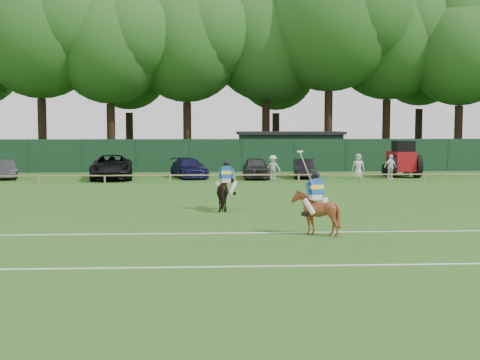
{
  "coord_description": "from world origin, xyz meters",
  "views": [
    {
      "loc": [
        -0.86,
        -21.62,
        3.48
      ],
      "look_at": [
        0.5,
        3.0,
        1.4
      ],
      "focal_mm": 48.0,
      "sensor_mm": 36.0,
      "label": 1
    }
  ],
  "objects": [
    {
      "name": "pitch_rail",
      "position": [
        0.0,
        18.0,
        0.45
      ],
      "size": [
        62.1,
        0.1,
        0.5
      ],
      "color": "#997F5B",
      "rests_on": "ground"
    },
    {
      "name": "tractor",
      "position": [
        12.57,
        21.34,
        1.17
      ],
      "size": [
        2.09,
        2.97,
        2.48
      ],
      "rotation": [
        0.0,
        0.0,
        0.01
      ],
      "color": "#9D0E13",
      "rests_on": "ground"
    },
    {
      "name": "pitch_lines",
      "position": [
        0.0,
        -3.5,
        0.01
      ],
      "size": [
        60.0,
        5.1,
        0.01
      ],
      "color": "silver",
      "rests_on": "ground"
    },
    {
      "name": "suv_black",
      "position": [
        -6.95,
        20.75,
        0.79
      ],
      "size": [
        3.24,
        5.97,
        1.59
      ],
      "primitive_type": "imported",
      "rotation": [
        0.0,
        0.0,
        0.11
      ],
      "color": "black",
      "rests_on": "ground"
    },
    {
      "name": "estate_black",
      "position": [
        5.83,
        21.21,
        0.64
      ],
      "size": [
        1.74,
        3.97,
        1.27
      ],
      "primitive_type": "imported",
      "rotation": [
        0.0,
        0.0,
        -0.1
      ],
      "color": "black",
      "rests_on": "ground"
    },
    {
      "name": "spectator_right",
      "position": [
        9.26,
        20.06,
        0.83
      ],
      "size": [
        0.88,
        0.64,
        1.66
      ],
      "primitive_type": "imported",
      "rotation": [
        0.0,
        0.0,
        -0.15
      ],
      "color": "beige",
      "rests_on": "ground"
    },
    {
      "name": "rider_chestnut",
      "position": [
        2.68,
        -1.46,
        1.4
      ],
      "size": [
        0.98,
        0.53,
        2.05
      ],
      "rotation": [
        0.0,
        0.0,
        3.45
      ],
      "color": "silver",
      "rests_on": "ground"
    },
    {
      "name": "sedan_navy",
      "position": [
        -1.92,
        21.49,
        0.65
      ],
      "size": [
        2.95,
        4.81,
        1.3
      ],
      "primitive_type": "imported",
      "rotation": [
        0.0,
        0.0,
        0.27
      ],
      "color": "#14133C",
      "rests_on": "ground"
    },
    {
      "name": "spectator_mid",
      "position": [
        11.23,
        19.45,
        0.82
      ],
      "size": [
        1.04,
        0.74,
        1.64
      ],
      "primitive_type": "imported",
      "rotation": [
        0.0,
        0.0,
        0.4
      ],
      "color": "white",
      "rests_on": "ground"
    },
    {
      "name": "horse_chestnut",
      "position": [
        2.67,
        -1.44,
        0.72
      ],
      "size": [
        1.5,
        1.59,
        1.44
      ],
      "primitive_type": "imported",
      "rotation": [
        0.0,
        0.0,
        3.45
      ],
      "color": "maroon",
      "rests_on": "ground"
    },
    {
      "name": "perimeter_fence",
      "position": [
        0.0,
        27.0,
        1.25
      ],
      "size": [
        92.08,
        0.08,
        2.5
      ],
      "color": "#14351E",
      "rests_on": "ground"
    },
    {
      "name": "rider_dark",
      "position": [
        0.03,
        4.65,
        1.42
      ],
      "size": [
        0.94,
        0.37,
        1.41
      ],
      "rotation": [
        0.0,
        0.0,
        3.13
      ],
      "color": "silver",
      "rests_on": "ground"
    },
    {
      "name": "sedan_grey",
      "position": [
        -14.14,
        21.38,
        0.63
      ],
      "size": [
        2.75,
        4.04,
        1.26
      ],
      "primitive_type": "imported",
      "rotation": [
        0.0,
        0.0,
        0.41
      ],
      "color": "#303133",
      "rests_on": "ground"
    },
    {
      "name": "horse_dark",
      "position": [
        0.03,
        4.66,
        0.74
      ],
      "size": [
        0.81,
        1.75,
        1.47
      ],
      "primitive_type": "imported",
      "rotation": [
        0.0,
        0.0,
        3.13
      ],
      "color": "black",
      "rests_on": "ground"
    },
    {
      "name": "tree_row",
      "position": [
        2.0,
        35.0,
        0.0
      ],
      "size": [
        96.0,
        12.0,
        21.0
      ],
      "primitive_type": null,
      "color": "#26561C",
      "rests_on": "ground"
    },
    {
      "name": "ground",
      "position": [
        0.0,
        0.0,
        0.0
      ],
      "size": [
        160.0,
        160.0,
        0.0
      ],
      "primitive_type": "plane",
      "color": "#1E4C14",
      "rests_on": "ground"
    },
    {
      "name": "utility_shed",
      "position": [
        6.0,
        30.0,
        1.54
      ],
      "size": [
        8.4,
        4.4,
        3.04
      ],
      "color": "#14331E",
      "rests_on": "ground"
    },
    {
      "name": "spectator_left",
      "position": [
        3.6,
        20.09,
        0.79
      ],
      "size": [
        1.14,
        0.84,
        1.57
      ],
      "primitive_type": "imported",
      "rotation": [
        0.0,
        0.0,
        -0.27
      ],
      "color": "silver",
      "rests_on": "ground"
    },
    {
      "name": "hatch_grey",
      "position": [
        2.54,
        20.83,
        0.71
      ],
      "size": [
        1.74,
        4.18,
        1.41
      ],
      "primitive_type": "imported",
      "rotation": [
        0.0,
        0.0,
        -0.02
      ],
      "color": "#333235",
      "rests_on": "ground"
    }
  ]
}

